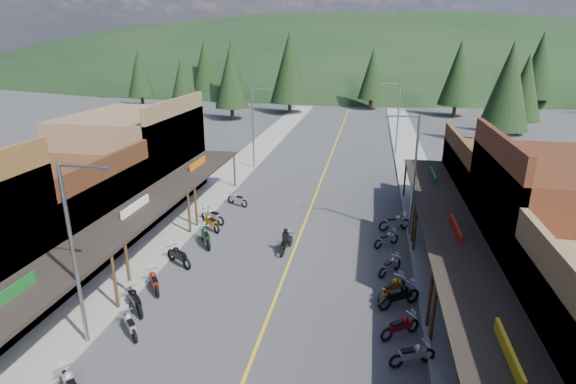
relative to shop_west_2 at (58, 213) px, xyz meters
The scene contains 42 objects.
ground 14.09m from the shop_west_2, ahead, with size 220.00×220.00×0.00m, color #38383A.
centerline 23.03m from the shop_west_2, 53.07° to the left, with size 0.15×90.00×0.01m, color gold.
sidewalk_west 19.14m from the shop_west_2, 74.56° to the left, with size 3.40×94.00×0.15m, color gray.
sidewalk_east 29.07m from the shop_west_2, 39.18° to the left, with size 3.40×94.00×0.15m, color gray.
shop_west_2 is the anchor object (origin of this frame).
shop_west_3 9.65m from the shop_west_2, 90.18° to the left, with size 10.90×10.20×8.20m.
shop_east_2 27.55m from the shop_west_2, ahead, with size 10.90×9.00×8.20m.
shop_east_3 29.13m from the shop_west_2, 19.24° to the left, with size 10.90×10.20×6.20m.
streetlight_0 10.45m from the shop_west_2, 48.55° to the right, with size 2.16×0.18×8.00m.
streetlight_1 21.50m from the shop_west_2, 71.48° to the left, with size 2.16×0.18×8.00m.
streetlight_2 21.73m from the shop_west_2, 16.92° to the left, with size 2.16×0.18×8.00m.
streetlight_3 35.12m from the shop_west_2, 53.81° to the left, with size 2.16×0.18×8.00m.
ridge_hill 134.03m from the shop_west_2, 84.11° to the left, with size 310.00×140.00×60.00m, color black.
pine_0 65.88m from the shop_west_2, 113.52° to the left, with size 5.04×5.04×11.00m.
pine_1 69.22m from the shop_west_2, 98.53° to the left, with size 5.88×5.88×12.50m.
pine_2 56.69m from the shop_west_2, 86.19° to the left, with size 6.72×6.72×14.00m.
pine_3 66.82m from the shop_west_2, 74.57° to the left, with size 5.04×5.04×11.00m.
pine_4 66.55m from the shop_west_2, 61.42° to the left, with size 5.88×5.88×12.50m.
pine_5 85.16m from the shop_west_2, 55.81° to the left, with size 6.72×6.72×14.00m.
pine_7 76.65m from the shop_west_2, 103.80° to the left, with size 5.88×5.88×12.50m.
pine_8 39.33m from the shop_west_2, 102.15° to the left, with size 4.48×4.48×10.00m.
pine_9 57.58m from the shop_west_2, 48.91° to the left, with size 4.93×4.93×10.80m.
pine_10 48.67m from the shop_west_2, 95.02° to the left, with size 5.38×5.38×11.60m.
pine_11 49.79m from the shop_west_2, 47.08° to the left, with size 5.82×5.82×12.40m.
bike_west_5 10.73m from the shop_west_2, 39.77° to the right, with size 0.64×1.92×1.10m, color #A0A1A5, non-canonical shape.
bike_west_6 9.16m from the shop_west_2, 34.11° to the right, with size 0.72×2.15×1.23m, color black, non-canonical shape.
bike_west_7 8.35m from the shop_west_2, 22.95° to the right, with size 0.68×2.04×1.16m, color maroon, non-canonical shape.
bike_west_8 7.82m from the shop_west_2, ahead, with size 0.74×2.22×1.27m, color black, non-canonical shape.
bike_west_9 8.73m from the shop_west_2, 16.86° to the left, with size 0.76×2.27×1.30m, color #0B3914, non-canonical shape.
bike_west_10 9.25m from the shop_west_2, 32.53° to the left, with size 0.72×2.17×1.24m, color #A05C0B, non-canonical shape.
bike_west_11 9.70m from the shop_west_2, 39.22° to the left, with size 0.72×2.17×1.24m, color #A8A7AC, non-canonical shape.
bike_west_12 12.81m from the shop_west_2, 50.40° to the left, with size 0.67×2.01×1.15m, color gray, non-canonical shape.
bike_east_5 21.23m from the shop_west_2, 18.03° to the right, with size 0.65×1.95×1.11m, color #9A9BA0, non-canonical shape.
bike_east_6 20.38m from the shop_west_2, 13.62° to the right, with size 0.67×2.00×1.14m, color maroon, non-canonical shape.
bike_east_7 20.01m from the shop_west_2, ahead, with size 0.77×2.32×1.32m, color black, non-canonical shape.
bike_east_8 19.63m from the shop_west_2, ahead, with size 0.72×2.16×1.24m, color #A25C0B, non-canonical shape.
bike_east_9 19.57m from the shop_west_2, ahead, with size 0.65×1.94×1.11m, color #99999E, non-canonical shape.
bike_east_10 19.93m from the shop_west_2, 12.75° to the left, with size 0.65×1.94×1.11m, color #96959A, non-canonical shape.
bike_east_11 21.24m from the shop_west_2, 19.51° to the left, with size 0.75×2.26×1.29m, color #ADADB3, non-canonical shape.
rider_on_bike 13.68m from the shop_west_2, 10.75° to the left, with size 1.01×2.20×1.62m.
pedestrian_east_a 23.01m from the shop_west_2, 11.81° to the right, with size 0.63×0.42×1.74m, color #2C2031.
pedestrian_east_b 23.66m from the shop_west_2, 22.13° to the left, with size 0.82×0.47×1.69m, color #503B32.
Camera 1 is at (4.18, -20.21, 12.26)m, focal length 28.00 mm.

